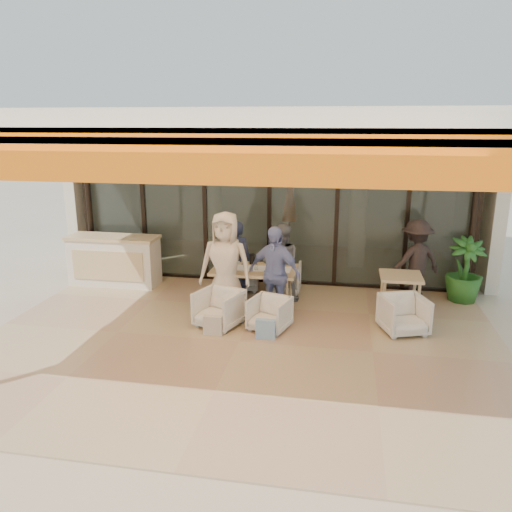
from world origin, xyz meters
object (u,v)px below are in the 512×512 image
(potted_palm, at_px, (465,270))
(diner_grey, at_px, (281,263))
(chair_near_left, at_px, (219,307))
(side_table, at_px, (401,281))
(side_chair, at_px, (404,313))
(dining_table, at_px, (254,271))
(chair_near_right, at_px, (269,312))
(chair_far_left, at_px, (242,274))
(diner_navy, at_px, (237,260))
(standing_woman, at_px, (416,261))
(chair_far_right, at_px, (284,276))
(diner_cream, at_px, (226,265))
(host_counter, at_px, (114,260))
(diner_periwinkle, at_px, (274,273))

(potted_palm, bearing_deg, diner_grey, -170.71)
(chair_near_left, xyz_separation_m, side_table, (2.97, 1.02, 0.29))
(chair_near_left, distance_m, diner_grey, 1.68)
(side_chair, bearing_deg, potted_palm, 34.38)
(dining_table, relative_size, chair_near_left, 2.17)
(chair_near_right, bearing_deg, side_chair, 24.14)
(chair_near_left, bearing_deg, side_chair, 25.15)
(dining_table, distance_m, chair_far_left, 1.09)
(chair_near_right, xyz_separation_m, diner_navy, (-0.84, 1.40, 0.45))
(standing_woman, distance_m, potted_palm, 0.93)
(chair_far_right, xyz_separation_m, diner_cream, (-0.84, -1.40, 0.59))
(chair_far_right, xyz_separation_m, side_table, (2.13, -0.88, 0.31))
(diner_grey, bearing_deg, host_counter, -18.99)
(diner_navy, bearing_deg, dining_table, 136.31)
(diner_grey, bearing_deg, chair_near_right, 76.22)
(host_counter, height_order, diner_grey, diner_grey)
(chair_far_right, xyz_separation_m, diner_navy, (-0.84, -0.50, 0.43))
(diner_cream, height_order, side_chair, diner_cream)
(host_counter, bearing_deg, diner_grey, -5.21)
(dining_table, height_order, diner_grey, diner_grey)
(dining_table, height_order, chair_near_right, dining_table)
(dining_table, xyz_separation_m, diner_cream, (-0.41, -0.46, 0.23))
(diner_periwinkle, relative_size, potted_palm, 1.32)
(chair_near_left, height_order, diner_navy, diner_navy)
(diner_grey, relative_size, side_table, 1.99)
(diner_grey, xyz_separation_m, diner_periwinkle, (0.00, -0.90, 0.07))
(dining_table, bearing_deg, side_chair, -15.15)
(chair_far_left, relative_size, chair_near_right, 1.08)
(diner_periwinkle, distance_m, standing_woman, 2.79)
(side_table, height_order, potted_palm, potted_palm)
(chair_far_left, xyz_separation_m, chair_near_left, (0.00, -1.90, 0.02))
(diner_navy, relative_size, side_table, 2.04)
(side_chair, bearing_deg, diner_navy, 139.88)
(diner_grey, distance_m, diner_cream, 1.24)
(diner_grey, bearing_deg, chair_far_left, -44.54)
(chair_far_left, bearing_deg, side_table, 154.37)
(diner_cream, height_order, side_table, diner_cream)
(host_counter, bearing_deg, diner_navy, -6.85)
(chair_near_left, xyz_separation_m, chair_near_right, (0.84, 0.00, -0.04))
(host_counter, distance_m, side_chair, 5.80)
(diner_navy, bearing_deg, chair_far_right, -145.94)
(chair_far_left, height_order, diner_periwinkle, diner_periwinkle)
(chair_near_left, bearing_deg, chair_far_left, 110.03)
(chair_near_left, distance_m, diner_cream, 0.76)
(diner_periwinkle, bearing_deg, potted_palm, 42.31)
(chair_far_right, relative_size, diner_periwinkle, 0.41)
(chair_far_left, height_order, standing_woman, standing_woman)
(diner_periwinkle, bearing_deg, standing_woman, 47.27)
(chair_near_left, distance_m, standing_woman, 3.80)
(dining_table, height_order, chair_far_right, dining_table)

